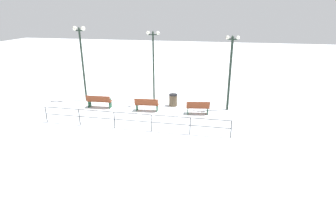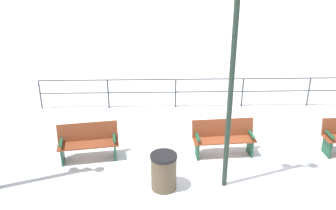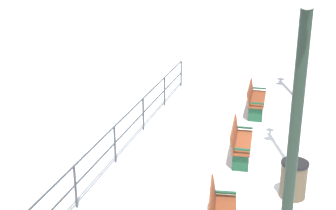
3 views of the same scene
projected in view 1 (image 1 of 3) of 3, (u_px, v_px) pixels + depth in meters
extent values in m
plane|color=white|center=(147.00, 111.00, 17.75)|extent=(80.00, 80.00, 0.00)
cube|color=brown|center=(198.00, 107.00, 17.09)|extent=(0.66, 1.51, 0.04)
cube|color=brown|center=(198.00, 105.00, 16.79)|extent=(0.33, 1.46, 0.44)
cube|color=#19472D|center=(208.00, 111.00, 17.13)|extent=(0.41, 0.11, 0.44)
cube|color=#19472D|center=(188.00, 110.00, 17.19)|extent=(0.41, 0.11, 0.44)
cube|color=#19472D|center=(208.00, 106.00, 17.04)|extent=(0.41, 0.13, 0.04)
cube|color=#19472D|center=(188.00, 105.00, 17.09)|extent=(0.41, 0.13, 0.04)
cube|color=brown|center=(147.00, 104.00, 17.59)|extent=(0.54, 1.57, 0.04)
cube|color=brown|center=(146.00, 102.00, 17.31)|extent=(0.22, 1.55, 0.43)
cube|color=#19472D|center=(157.00, 108.00, 17.59)|extent=(0.39, 0.08, 0.45)
cube|color=#19472D|center=(137.00, 107.00, 17.74)|extent=(0.39, 0.08, 0.45)
cube|color=#19472D|center=(157.00, 103.00, 17.49)|extent=(0.39, 0.10, 0.04)
cube|color=#19472D|center=(137.00, 102.00, 17.64)|extent=(0.39, 0.10, 0.04)
cube|color=brown|center=(100.00, 101.00, 18.19)|extent=(0.54, 1.70, 0.04)
cube|color=brown|center=(98.00, 99.00, 17.90)|extent=(0.18, 1.68, 0.41)
cube|color=#19472D|center=(110.00, 105.00, 18.17)|extent=(0.42, 0.07, 0.47)
cube|color=#19472D|center=(90.00, 103.00, 18.38)|extent=(0.42, 0.07, 0.47)
cube|color=#19472D|center=(110.00, 100.00, 18.07)|extent=(0.42, 0.09, 0.04)
cube|color=#19472D|center=(89.00, 99.00, 18.28)|extent=(0.42, 0.09, 0.04)
cylinder|color=#1E2D23|center=(230.00, 75.00, 17.12)|extent=(0.15, 0.15, 4.71)
cylinder|color=#1E2D23|center=(233.00, 39.00, 16.36)|extent=(0.09, 0.61, 0.09)
sphere|color=white|center=(238.00, 38.00, 16.27)|extent=(0.23, 0.23, 0.23)
sphere|color=white|center=(228.00, 37.00, 16.38)|extent=(0.23, 0.23, 0.23)
cone|color=#1E2D23|center=(233.00, 36.00, 16.30)|extent=(0.21, 0.21, 0.12)
cylinder|color=#1E2D23|center=(154.00, 70.00, 18.00)|extent=(0.11, 0.11, 4.90)
cylinder|color=#1E2D23|center=(153.00, 35.00, 17.22)|extent=(0.07, 0.65, 0.07)
sphere|color=white|center=(158.00, 33.00, 17.12)|extent=(0.24, 0.24, 0.24)
sphere|color=white|center=(148.00, 33.00, 17.24)|extent=(0.24, 0.24, 0.24)
cone|color=#1E2D23|center=(153.00, 32.00, 17.15)|extent=(0.16, 0.16, 0.12)
cylinder|color=#1E2D23|center=(83.00, 66.00, 18.91)|extent=(0.13, 0.13, 5.08)
cylinder|color=#1E2D23|center=(79.00, 30.00, 18.09)|extent=(0.08, 0.61, 0.08)
sphere|color=white|center=(83.00, 28.00, 17.99)|extent=(0.30, 0.30, 0.30)
sphere|color=white|center=(75.00, 28.00, 18.10)|extent=(0.30, 0.30, 0.30)
cone|color=#1E2D23|center=(79.00, 28.00, 18.03)|extent=(0.18, 0.18, 0.12)
cylinder|color=#383D42|center=(231.00, 129.00, 13.86)|extent=(0.05, 0.05, 0.95)
cylinder|color=#383D42|center=(190.00, 126.00, 14.25)|extent=(0.05, 0.05, 0.95)
cylinder|color=#383D42|center=(151.00, 123.00, 14.65)|extent=(0.05, 0.05, 0.95)
cylinder|color=#383D42|center=(114.00, 120.00, 15.04)|extent=(0.05, 0.05, 0.95)
cylinder|color=#383D42|center=(79.00, 117.00, 15.43)|extent=(0.05, 0.05, 0.95)
cylinder|color=#383D42|center=(46.00, 114.00, 15.82)|extent=(0.05, 0.05, 0.95)
cylinder|color=#383D42|center=(132.00, 113.00, 14.68)|extent=(0.04, 10.65, 0.04)
cylinder|color=#383D42|center=(133.00, 121.00, 14.82)|extent=(0.04, 10.65, 0.04)
cylinder|color=brown|center=(173.00, 100.00, 18.52)|extent=(0.55, 0.55, 0.77)
cylinder|color=black|center=(173.00, 95.00, 18.38)|extent=(0.58, 0.58, 0.06)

